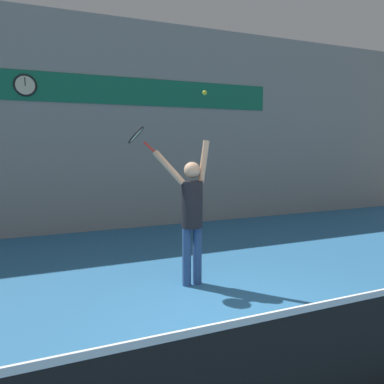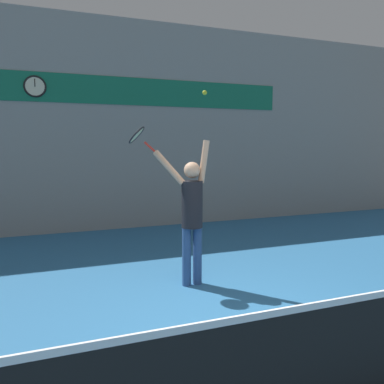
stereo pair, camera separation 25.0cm
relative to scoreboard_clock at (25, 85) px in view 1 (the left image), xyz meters
The scene contains 8 objects.
ground_plane 7.04m from the scoreboard_clock, 70.57° to the right, with size 18.00×18.00×0.00m, color teal.
back_wall 2.22m from the scoreboard_clock, ahead, with size 18.00×0.10×5.00m.
sponsor_banner 2.06m from the scoreboard_clock, ahead, with size 7.91×0.02×0.64m.
scoreboard_clock is the anchor object (origin of this frame).
court_net 7.85m from the scoreboard_clock, 73.62° to the right, with size 8.07×0.07×1.06m.
tennis_player 5.12m from the scoreboard_clock, 62.08° to the right, with size 0.78×0.47×2.12m.
tennis_racket 4.16m from the scoreboard_clock, 68.45° to the right, with size 0.43×0.39×0.38m.
tennis_ball 4.79m from the scoreboard_clock, 60.70° to the right, with size 0.06×0.06×0.06m.
Camera 1 is at (-1.96, -3.13, 2.05)m, focal length 35.00 mm.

